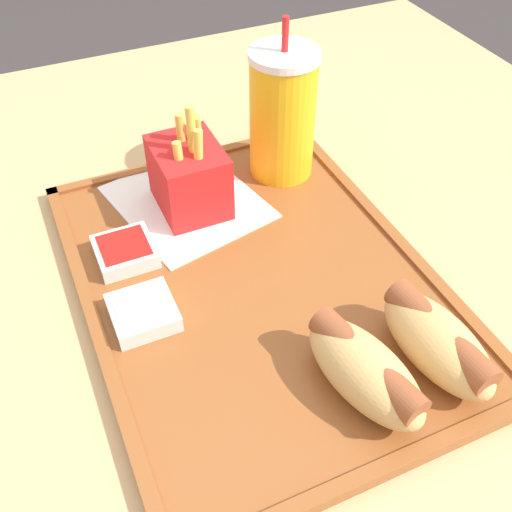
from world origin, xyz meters
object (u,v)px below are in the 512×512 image
(sauce_cup_mayo, at_px, (143,312))
(sauce_cup_ketchup, at_px, (125,251))
(hot_dog_far, at_px, (438,341))
(hot_dog_near, at_px, (365,370))
(fries_carton, at_px, (189,177))
(soda_cup, at_px, (283,114))

(sauce_cup_mayo, relative_size, sauce_cup_ketchup, 1.00)
(hot_dog_far, relative_size, sauce_cup_ketchup, 2.20)
(hot_dog_far, xyz_separation_m, sauce_cup_ketchup, (-0.23, -0.20, -0.02))
(sauce_cup_ketchup, bearing_deg, hot_dog_far, 41.67)
(hot_dog_near, relative_size, sauce_cup_mayo, 2.26)
(hot_dog_near, relative_size, fries_carton, 1.03)
(soda_cup, height_order, hot_dog_far, soda_cup)
(soda_cup, height_order, sauce_cup_ketchup, soda_cup)
(fries_carton, bearing_deg, hot_dog_near, 9.43)
(fries_carton, height_order, sauce_cup_mayo, fries_carton)
(soda_cup, bearing_deg, sauce_cup_mayo, -53.57)
(sauce_cup_ketchup, bearing_deg, soda_cup, 109.44)
(fries_carton, relative_size, sauce_cup_mayo, 2.19)
(hot_dog_far, distance_m, hot_dog_near, 0.07)
(hot_dog_near, height_order, sauce_cup_ketchup, hot_dog_near)
(soda_cup, bearing_deg, hot_dog_far, -0.59)
(hot_dog_near, xyz_separation_m, sauce_cup_mayo, (-0.14, -0.14, -0.02))
(fries_carton, xyz_separation_m, sauce_cup_ketchup, (0.05, -0.09, -0.03))
(fries_carton, height_order, sauce_cup_ketchup, fries_carton)
(soda_cup, bearing_deg, hot_dog_near, -13.49)
(sauce_cup_mayo, bearing_deg, soda_cup, 126.43)
(soda_cup, distance_m, fries_carton, 0.12)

